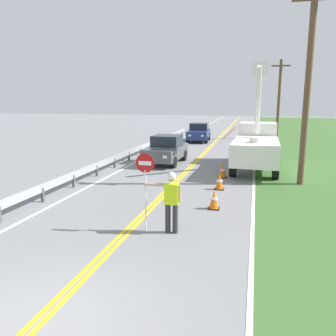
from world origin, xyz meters
TOP-DOWN VIEW (x-y plane):
  - ground_plane at (0.00, 0.00)m, footprint 160.00×160.00m
  - centerline_yellow_left at (-0.09, 20.00)m, footprint 0.11×110.00m
  - centerline_yellow_right at (0.09, 20.00)m, footprint 0.11×110.00m
  - edge_line_right at (3.60, 20.00)m, footprint 0.12×110.00m
  - edge_line_left at (-3.60, 20.00)m, footprint 0.12×110.00m
  - flagger_worker at (1.28, 4.66)m, footprint 1.09×0.26m
  - stop_sign_paddle at (0.52, 4.63)m, footprint 0.56×0.04m
  - utility_bucket_truck at (3.64, 15.14)m, footprint 2.82×6.86m
  - oncoming_sedan_nearest at (-1.69, 15.33)m, footprint 2.02×4.16m
  - oncoming_sedan_second at (-1.56, 26.81)m, footprint 2.07×4.18m
  - utility_pole_near at (5.66, 11.77)m, footprint 1.80×0.28m
  - utility_pole_mid at (5.65, 30.98)m, footprint 1.80×0.28m
  - traffic_cone_lead at (2.23, 7.18)m, footprint 0.40×0.40m
  - traffic_cone_mid at (2.14, 9.91)m, footprint 0.40×0.40m
  - traffic_cone_tail at (2.05, 12.26)m, footprint 0.40×0.40m
  - guardrail_left_shoulder at (-4.20, 16.66)m, footprint 0.10×32.00m

SIDE VIEW (x-z plane):
  - ground_plane at x=0.00m, z-range 0.00..0.00m
  - centerline_yellow_left at x=-0.09m, z-range 0.00..0.01m
  - centerline_yellow_right at x=0.09m, z-range 0.00..0.01m
  - edge_line_right at x=3.60m, z-range 0.00..0.01m
  - edge_line_left at x=-3.60m, z-range 0.00..0.01m
  - traffic_cone_lead at x=2.23m, z-range -0.01..0.69m
  - traffic_cone_mid at x=2.14m, z-range -0.01..0.69m
  - traffic_cone_tail at x=2.05m, z-range -0.01..0.69m
  - guardrail_left_shoulder at x=-4.20m, z-range 0.16..0.87m
  - oncoming_sedan_nearest at x=-1.69m, z-range -0.02..1.68m
  - oncoming_sedan_second at x=-1.56m, z-range -0.02..1.68m
  - flagger_worker at x=1.28m, z-range 0.13..1.96m
  - utility_bucket_truck at x=3.64m, z-range -1.48..4.33m
  - stop_sign_paddle at x=0.52m, z-range 0.54..2.87m
  - utility_pole_mid at x=5.65m, z-range 0.18..7.84m
  - utility_pole_near at x=5.66m, z-range 0.18..8.75m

